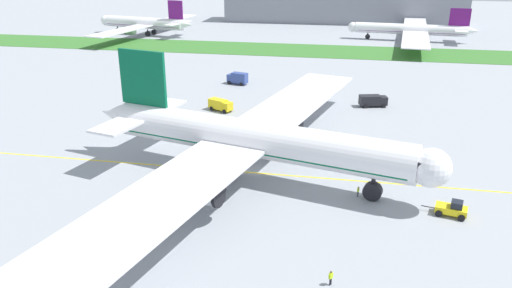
{
  "coord_description": "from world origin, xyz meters",
  "views": [
    {
      "loc": [
        14.29,
        -71.61,
        33.05
      ],
      "look_at": [
        0.6,
        1.62,
        3.92
      ],
      "focal_mm": 35.17,
      "sensor_mm": 36.0,
      "label": 1
    }
  ],
  "objects_px": {
    "pushback_tug": "(452,209)",
    "ground_crew_marshaller_front": "(331,277)",
    "airliner_foreground": "(250,139)",
    "service_truck_baggage_loader": "(221,105)",
    "service_truck_fuel_bowser": "(238,78)",
    "parked_airliner_far_left": "(146,23)",
    "parked_airliner_far_centre": "(412,30)",
    "ground_crew_wingwalker_port": "(358,190)",
    "service_truck_catering_van": "(373,100)"
  },
  "relations": [
    {
      "from": "service_truck_fuel_bowser",
      "to": "ground_crew_wingwalker_port",
      "type": "bearing_deg",
      "value": -62.48
    },
    {
      "from": "parked_airliner_far_centre",
      "to": "service_truck_catering_van",
      "type": "bearing_deg",
      "value": -100.72
    },
    {
      "from": "service_truck_baggage_loader",
      "to": "parked_airliner_far_centre",
      "type": "relative_size",
      "value": 0.08
    },
    {
      "from": "ground_crew_marshaller_front",
      "to": "service_truck_catering_van",
      "type": "distance_m",
      "value": 66.47
    },
    {
      "from": "pushback_tug",
      "to": "service_truck_catering_van",
      "type": "xyz_separation_m",
      "value": [
        -8.83,
        48.36,
        0.45
      ]
    },
    {
      "from": "ground_crew_marshaller_front",
      "to": "parked_airliner_far_centre",
      "type": "distance_m",
      "value": 157.83
    },
    {
      "from": "ground_crew_wingwalker_port",
      "to": "parked_airliner_far_centre",
      "type": "xyz_separation_m",
      "value": [
        20.39,
        134.98,
        3.35
      ]
    },
    {
      "from": "airliner_foreground",
      "to": "ground_crew_marshaller_front",
      "type": "distance_m",
      "value": 29.04
    },
    {
      "from": "service_truck_fuel_bowser",
      "to": "parked_airliner_far_left",
      "type": "height_order",
      "value": "parked_airliner_far_left"
    },
    {
      "from": "service_truck_baggage_loader",
      "to": "service_truck_fuel_bowser",
      "type": "relative_size",
      "value": 1.02
    },
    {
      "from": "parked_airliner_far_centre",
      "to": "ground_crew_wingwalker_port",
      "type": "bearing_deg",
      "value": -98.59
    },
    {
      "from": "parked_airliner_far_left",
      "to": "parked_airliner_far_centre",
      "type": "xyz_separation_m",
      "value": [
        104.87,
        5.51,
        -0.52
      ]
    },
    {
      "from": "pushback_tug",
      "to": "parked_airliner_far_left",
      "type": "bearing_deg",
      "value": 126.06
    },
    {
      "from": "pushback_tug",
      "to": "ground_crew_marshaller_front",
      "type": "distance_m",
      "value": 23.35
    },
    {
      "from": "parked_airliner_far_centre",
      "to": "pushback_tug",
      "type": "bearing_deg",
      "value": -93.39
    },
    {
      "from": "service_truck_catering_van",
      "to": "parked_airliner_far_centre",
      "type": "xyz_separation_m",
      "value": [
        17.02,
        89.9,
        2.86
      ]
    },
    {
      "from": "airliner_foreground",
      "to": "ground_crew_marshaller_front",
      "type": "height_order",
      "value": "airliner_foreground"
    },
    {
      "from": "pushback_tug",
      "to": "ground_crew_wingwalker_port",
      "type": "distance_m",
      "value": 12.63
    },
    {
      "from": "ground_crew_marshaller_front",
      "to": "service_truck_fuel_bowser",
      "type": "bearing_deg",
      "value": 109.16
    },
    {
      "from": "service_truck_fuel_bowser",
      "to": "parked_airliner_far_centre",
      "type": "height_order",
      "value": "parked_airliner_far_centre"
    },
    {
      "from": "pushback_tug",
      "to": "parked_airliner_far_centre",
      "type": "height_order",
      "value": "parked_airliner_far_centre"
    },
    {
      "from": "service_truck_catering_van",
      "to": "parked_airliner_far_left",
      "type": "height_order",
      "value": "parked_airliner_far_left"
    },
    {
      "from": "pushback_tug",
      "to": "parked_airliner_far_left",
      "type": "xyz_separation_m",
      "value": [
        -96.68,
        132.75,
        3.83
      ]
    },
    {
      "from": "airliner_foreground",
      "to": "service_truck_baggage_loader",
      "type": "relative_size",
      "value": 15.6
    },
    {
      "from": "service_truck_baggage_loader",
      "to": "service_truck_fuel_bowser",
      "type": "distance_m",
      "value": 23.14
    },
    {
      "from": "pushback_tug",
      "to": "service_truck_fuel_bowser",
      "type": "bearing_deg",
      "value": 124.6
    },
    {
      "from": "airliner_foreground",
      "to": "pushback_tug",
      "type": "distance_m",
      "value": 30.03
    },
    {
      "from": "ground_crew_wingwalker_port",
      "to": "pushback_tug",
      "type": "bearing_deg",
      "value": -15.06
    },
    {
      "from": "airliner_foreground",
      "to": "ground_crew_marshaller_front",
      "type": "relative_size",
      "value": 52.5
    },
    {
      "from": "service_truck_baggage_loader",
      "to": "parked_airliner_far_centre",
      "type": "xyz_separation_m",
      "value": [
        49.74,
        99.2,
        2.91
      ]
    },
    {
      "from": "service_truck_fuel_bowser",
      "to": "parked_airliner_far_left",
      "type": "xyz_separation_m",
      "value": [
        -53.8,
        70.59,
        3.18
      ]
    },
    {
      "from": "ground_crew_wingwalker_port",
      "to": "ground_crew_marshaller_front",
      "type": "bearing_deg",
      "value": -97.8
    },
    {
      "from": "ground_crew_marshaller_front",
      "to": "service_truck_catering_van",
      "type": "relative_size",
      "value": 0.27
    },
    {
      "from": "ground_crew_wingwalker_port",
      "to": "parked_airliner_far_centre",
      "type": "distance_m",
      "value": 136.55
    },
    {
      "from": "service_truck_baggage_loader",
      "to": "service_truck_fuel_bowser",
      "type": "height_order",
      "value": "service_truck_fuel_bowser"
    },
    {
      "from": "parked_airliner_far_left",
      "to": "service_truck_baggage_loader",
      "type": "bearing_deg",
      "value": -59.53
    },
    {
      "from": "service_truck_baggage_loader",
      "to": "parked_airliner_far_left",
      "type": "distance_m",
      "value": 108.76
    },
    {
      "from": "service_truck_baggage_loader",
      "to": "parked_airliner_far_centre",
      "type": "bearing_deg",
      "value": 63.37
    },
    {
      "from": "ground_crew_marshaller_front",
      "to": "service_truck_baggage_loader",
      "type": "height_order",
      "value": "service_truck_baggage_loader"
    },
    {
      "from": "service_truck_baggage_loader",
      "to": "airliner_foreground",
      "type": "bearing_deg",
      "value": -67.89
    },
    {
      "from": "parked_airliner_far_centre",
      "to": "service_truck_baggage_loader",
      "type": "bearing_deg",
      "value": -116.63
    },
    {
      "from": "service_truck_baggage_loader",
      "to": "parked_airliner_far_left",
      "type": "xyz_separation_m",
      "value": [
        -55.13,
        93.69,
        3.43
      ]
    },
    {
      "from": "parked_airliner_far_centre",
      "to": "airliner_foreground",
      "type": "bearing_deg",
      "value": -105.72
    },
    {
      "from": "pushback_tug",
      "to": "ground_crew_marshaller_front",
      "type": "height_order",
      "value": "pushback_tug"
    },
    {
      "from": "ground_crew_wingwalker_port",
      "to": "parked_airliner_far_left",
      "type": "relative_size",
      "value": 0.02
    },
    {
      "from": "ground_crew_wingwalker_port",
      "to": "service_truck_fuel_bowser",
      "type": "relative_size",
      "value": 0.28
    },
    {
      "from": "service_truck_baggage_loader",
      "to": "service_truck_catering_van",
      "type": "bearing_deg",
      "value": 15.86
    },
    {
      "from": "airliner_foreground",
      "to": "ground_crew_wingwalker_port",
      "type": "bearing_deg",
      "value": -13.85
    },
    {
      "from": "service_truck_fuel_bowser",
      "to": "parked_airliner_far_left",
      "type": "bearing_deg",
      "value": 127.31
    },
    {
      "from": "ground_crew_wingwalker_port",
      "to": "parked_airliner_far_centre",
      "type": "bearing_deg",
      "value": 81.41
    }
  ]
}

